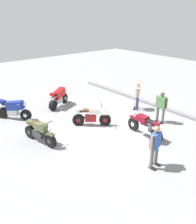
% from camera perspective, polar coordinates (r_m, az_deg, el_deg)
% --- Properties ---
extents(ground_plane, '(40.00, 40.00, 0.00)m').
position_cam_1_polar(ground_plane, '(11.67, 1.18, -4.45)').
color(ground_plane, gray).
extents(curb_edge, '(14.00, 0.30, 0.15)m').
position_cam_1_polar(curb_edge, '(14.81, 14.78, 1.18)').
color(curb_edge, gray).
rests_on(curb_edge, ground).
extents(motorcycle_maroon_cruiser, '(2.09, 0.70, 1.09)m').
position_cam_1_polar(motorcycle_maroon_cruiser, '(11.17, 11.10, -3.25)').
color(motorcycle_maroon_cruiser, black).
rests_on(motorcycle_maroon_cruiser, ground).
extents(motorcycle_olive_vintage, '(1.94, 0.74, 1.07)m').
position_cam_1_polar(motorcycle_olive_vintage, '(10.77, -13.78, -4.73)').
color(motorcycle_olive_vintage, black).
rests_on(motorcycle_olive_vintage, ground).
extents(motorcycle_red_sportbike, '(1.11, 1.80, 1.14)m').
position_cam_1_polar(motorcycle_red_sportbike, '(14.64, -9.37, 3.57)').
color(motorcycle_red_sportbike, black).
rests_on(motorcycle_red_sportbike, ground).
extents(motorcycle_blue_sportbike, '(1.67, 1.34, 1.14)m').
position_cam_1_polar(motorcycle_blue_sportbike, '(13.42, -19.47, 0.72)').
color(motorcycle_blue_sportbike, black).
rests_on(motorcycle_blue_sportbike, ground).
extents(motorcycle_cream_vintage, '(1.37, 1.60, 1.07)m').
position_cam_1_polar(motorcycle_cream_vintage, '(12.01, -1.57, -1.06)').
color(motorcycle_cream_vintage, black).
rests_on(motorcycle_cream_vintage, ground).
extents(person_in_blue_shirt, '(0.37, 0.65, 1.68)m').
position_cam_1_polar(person_in_blue_shirt, '(8.89, 13.51, -7.49)').
color(person_in_blue_shirt, '#59595B').
rests_on(person_in_blue_shirt, ground).
extents(person_in_white_shirt, '(0.48, 0.58, 1.59)m').
position_cam_1_polar(person_in_white_shirt, '(14.08, 9.43, 4.08)').
color(person_in_white_shirt, '#384772').
rests_on(person_in_white_shirt, ground).
extents(person_in_green_shirt, '(0.65, 0.35, 1.66)m').
position_cam_1_polar(person_in_green_shirt, '(12.59, 14.85, 1.55)').
color(person_in_green_shirt, '#59595B').
rests_on(person_in_green_shirt, ground).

